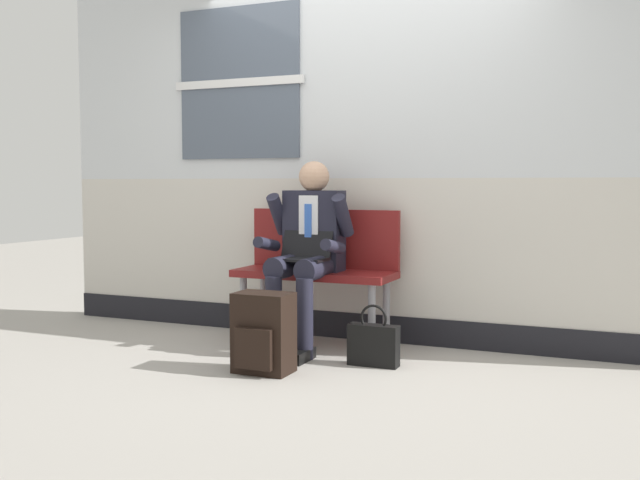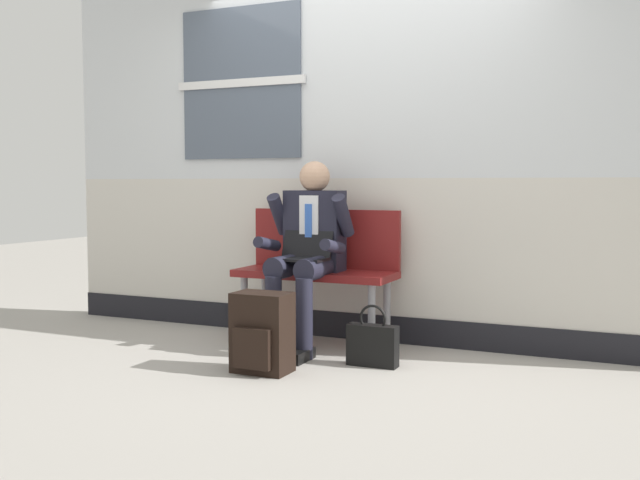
{
  "view_description": "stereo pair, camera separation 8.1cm",
  "coord_description": "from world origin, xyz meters",
  "px_view_note": "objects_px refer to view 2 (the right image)",
  "views": [
    {
      "loc": [
        1.78,
        -4.33,
        1.12
      ],
      "look_at": [
        -0.13,
        0.08,
        0.75
      ],
      "focal_mm": 41.4,
      "sensor_mm": 36.0,
      "label": 1
    },
    {
      "loc": [
        1.85,
        -4.3,
        1.12
      ],
      "look_at": [
        -0.13,
        0.08,
        0.75
      ],
      "focal_mm": 41.4,
      "sensor_mm": 36.0,
      "label": 2
    }
  ],
  "objects_px": {
    "bench_with_person": "(319,264)",
    "person_seated": "(307,248)",
    "backpack": "(262,333)",
    "handbag": "(373,344)"
  },
  "relations": [
    {
      "from": "person_seated",
      "to": "handbag",
      "type": "xyz_separation_m",
      "value": [
        0.57,
        -0.26,
        -0.55
      ]
    },
    {
      "from": "bench_with_person",
      "to": "person_seated",
      "type": "height_order",
      "value": "person_seated"
    },
    {
      "from": "person_seated",
      "to": "handbag",
      "type": "relative_size",
      "value": 3.33
    },
    {
      "from": "bench_with_person",
      "to": "handbag",
      "type": "bearing_deg",
      "value": -38.92
    },
    {
      "from": "backpack",
      "to": "person_seated",
      "type": "bearing_deg",
      "value": 91.97
    },
    {
      "from": "bench_with_person",
      "to": "person_seated",
      "type": "relative_size",
      "value": 0.87
    },
    {
      "from": "bench_with_person",
      "to": "backpack",
      "type": "relative_size",
      "value": 2.33
    },
    {
      "from": "person_seated",
      "to": "backpack",
      "type": "height_order",
      "value": "person_seated"
    },
    {
      "from": "person_seated",
      "to": "handbag",
      "type": "distance_m",
      "value": 0.83
    },
    {
      "from": "person_seated",
      "to": "backpack",
      "type": "relative_size",
      "value": 2.67
    }
  ]
}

